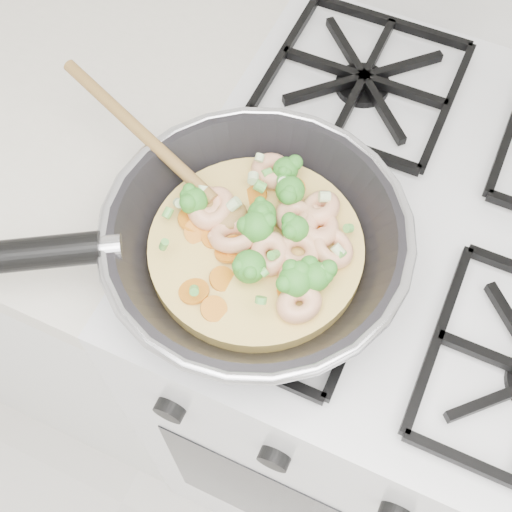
% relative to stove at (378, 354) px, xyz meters
% --- Properties ---
extents(stove, '(0.60, 0.60, 0.92)m').
position_rel_stove_xyz_m(stove, '(0.00, 0.00, 0.00)').
color(stove, white).
rests_on(stove, ground).
extents(skillet, '(0.45, 0.35, 0.09)m').
position_rel_stove_xyz_m(skillet, '(-0.17, -0.15, 0.50)').
color(skillet, black).
rests_on(skillet, stove).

